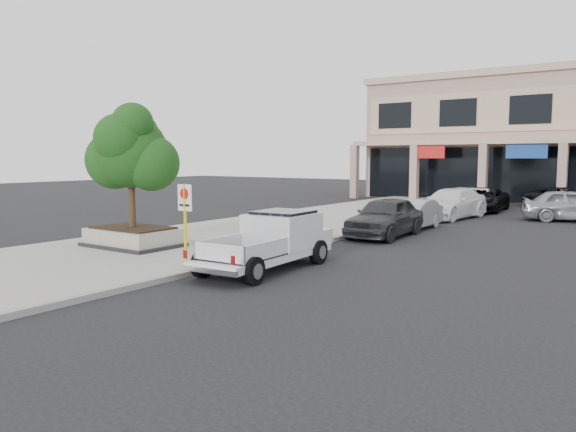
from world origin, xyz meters
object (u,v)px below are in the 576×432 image
Objects in this scene: no_parking_sign at (185,212)px; lot_car_d at (566,198)px; lot_car_a at (573,205)px; curb_car_c at (451,204)px; pickup_truck at (265,242)px; curb_car_b at (412,215)px; planter at (133,237)px; curb_car_a at (385,217)px; planter_tree at (137,152)px; curb_car_d at (483,199)px.

lot_car_d is at bearing 77.20° from no_parking_sign.
no_parking_sign is 0.48× the size of lot_car_a.
curb_car_c is 1.09× the size of lot_car_d.
pickup_truck is (2.24, 0.94, -0.81)m from no_parking_sign.
curb_car_b is (2.08, 11.91, -0.96)m from no_parking_sign.
curb_car_a is (5.68, 8.17, 0.34)m from planter.
no_parking_sign is (3.46, -1.16, -1.78)m from planter_tree.
curb_car_c is (5.39, 16.32, -2.63)m from planter_tree.
curb_car_a is (2.08, 9.17, -0.82)m from no_parking_sign.
pickup_truck reaches higher than curb_car_c.
no_parking_sign is 2.56m from pickup_truck.
curb_car_a is 0.94× the size of curb_car_d.
curb_car_a is at bearing 88.05° from pickup_truck.
pickup_truck is 21.56m from curb_car_d.
pickup_truck is 19.33m from lot_car_a.
curb_car_b is at bearing 179.69° from lot_car_d.
no_parking_sign is at bearing -160.33° from pickup_truck.
planter is at bearing -117.17° from curb_car_b.
planter is 27.31m from lot_car_d.
curb_car_c is at bearing 170.45° from lot_car_d.
lot_car_a is at bearing -153.70° from lot_car_d.
lot_car_a is at bearing 59.19° from planter.
curb_car_d is at bearing 87.17° from pickup_truck.
no_parking_sign reaches higher than curb_car_a.
planter is 17.38m from curb_car_c.
pickup_truck reaches higher than curb_car_a.
no_parking_sign is 0.45× the size of curb_car_d.
planter is at bearing 174.16° from lot_car_d.
no_parking_sign is 0.44× the size of pickup_truck.
curb_car_d is 1.03× the size of lot_car_d.
no_parking_sign is 12.13m from curb_car_b.
curb_car_d reaches higher than curb_car_b.
pickup_truck reaches higher than curb_car_d.
curb_car_a reaches higher than lot_car_d.
curb_car_b is (-0.16, 10.97, -0.15)m from pickup_truck.
lot_car_a reaches higher than planter.
planter is 0.80× the size of planter_tree.
lot_car_a reaches higher than curb_car_b.
curb_car_b is at bearing 80.10° from no_parking_sign.
planter_tree is 0.79× the size of curb_car_d.
lot_car_a is at bearing 71.29° from pickup_truck.
pickup_truck is at bearing -173.63° from lot_car_d.
lot_car_a is at bearing 59.29° from planter_tree.
curb_car_a is at bearing 55.20° from planter.
curb_car_d is 6.07m from lot_car_a.
no_parking_sign reaches higher than curb_car_c.
curb_car_d is at bearing 95.16° from curb_car_c.
pickup_truck is 0.97× the size of curb_car_c.
curb_car_a is 2.74m from curb_car_b.
no_parking_sign is (3.59, -1.01, 1.16)m from planter.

